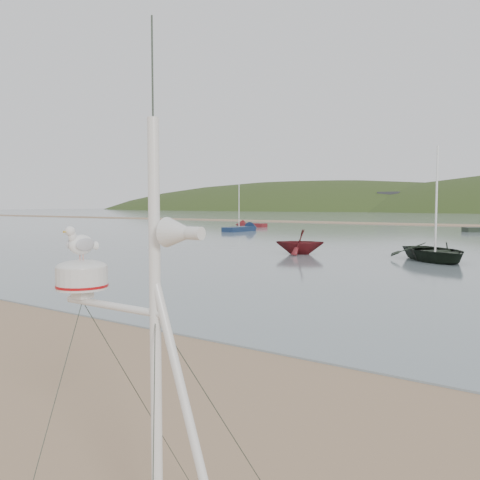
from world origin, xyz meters
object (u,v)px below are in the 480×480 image
Objects in this scene: mast_rig at (148,438)px; dinghy_red_far at (247,225)px; boat_dark at (436,215)px; boat_red at (300,231)px; sailboat_blue_near at (246,228)px.

dinghy_red_far is (-34.15, 51.49, -0.76)m from mast_rig.
boat_dark reaches higher than boat_red.
mast_rig is 25.70m from boat_red.
boat_dark is 31.37m from sailboat_blue_near.
sailboat_blue_near is (-17.31, 19.85, -1.10)m from boat_red.
boat_dark is 41.20m from dinghy_red_far.
boat_dark is at bearing -37.90° from sailboat_blue_near.
boat_dark is at bearing 68.95° from boat_red.
sailboat_blue_near reaches higher than boat_dark.
sailboat_blue_near reaches higher than mast_rig.
boat_red is 26.36m from sailboat_blue_near.
dinghy_red_far is at bearing 123.56° from mast_rig.
mast_rig reaches higher than dinghy_red_far.
sailboat_blue_near is 1.19× the size of dinghy_red_far.
boat_dark is at bearing 98.90° from mast_rig.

